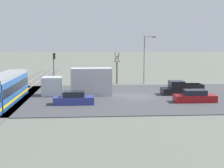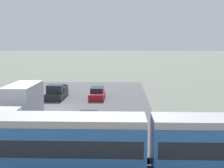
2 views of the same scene
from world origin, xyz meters
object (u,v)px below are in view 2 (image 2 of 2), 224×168
box_truck (19,109)px  sedan_car_0 (88,123)px  light_rail_tram (149,146)px  sedan_car_1 (97,94)px  pickup_truck (57,93)px

box_truck → sedan_car_0: (-5.88, 0.75, -1.02)m
light_rail_tram → sedan_car_1: bearing=-78.0°
box_truck → sedan_car_1: bearing=-112.8°
light_rail_tram → pickup_truck: size_ratio=4.66×
sedan_car_0 → sedan_car_1: bearing=-88.5°
sedan_car_0 → pickup_truck: bearing=-68.3°
pickup_truck → sedan_car_0: 14.81m
pickup_truck → sedan_car_0: pickup_truck is taller
light_rail_tram → pickup_truck: bearing=-65.7°
pickup_truck → sedan_car_0: size_ratio=1.20×
pickup_truck → sedan_car_1: pickup_truck is taller
box_truck → sedan_car_0: 6.02m
light_rail_tram → sedan_car_0: 9.04m
pickup_truck → sedan_car_0: bearing=111.7°
sedan_car_0 → box_truck: bearing=-7.2°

